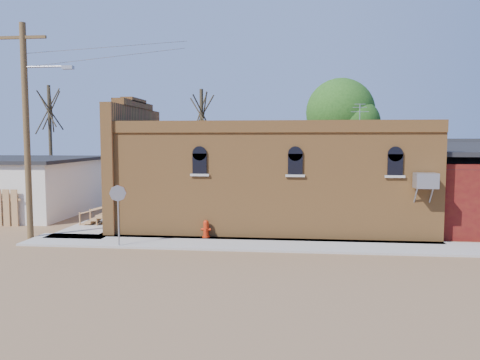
# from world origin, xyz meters

# --- Properties ---
(ground) EXTENTS (120.00, 120.00, 0.00)m
(ground) POSITION_xyz_m (0.00, 0.00, 0.00)
(ground) COLOR brown
(ground) RESTS_ON ground
(sidewalk_south) EXTENTS (19.00, 2.20, 0.08)m
(sidewalk_south) POSITION_xyz_m (1.50, 0.90, 0.04)
(sidewalk_south) COLOR #9E9991
(sidewalk_south) RESTS_ON ground
(sidewalk_west) EXTENTS (2.60, 10.00, 0.08)m
(sidewalk_west) POSITION_xyz_m (-6.30, 6.00, 0.04)
(sidewalk_west) COLOR #9E9991
(sidewalk_west) RESTS_ON ground
(brick_bar) EXTENTS (16.40, 7.97, 6.30)m
(brick_bar) POSITION_xyz_m (1.64, 5.49, 2.34)
(brick_bar) COLOR #AC6E34
(brick_bar) RESTS_ON ground
(red_shed) EXTENTS (5.40, 6.40, 4.30)m
(red_shed) POSITION_xyz_m (11.50, 5.50, 2.27)
(red_shed) COLOR #530E10
(red_shed) RESTS_ON ground
(utility_pole) EXTENTS (3.12, 0.26, 9.00)m
(utility_pole) POSITION_xyz_m (-8.14, 1.20, 4.77)
(utility_pole) COLOR #4F3C1F
(utility_pole) RESTS_ON ground
(tree_bare_near) EXTENTS (2.80, 2.80, 7.65)m
(tree_bare_near) POSITION_xyz_m (-3.00, 13.00, 5.96)
(tree_bare_near) COLOR #443A27
(tree_bare_near) RESTS_ON ground
(tree_bare_far) EXTENTS (2.80, 2.80, 8.16)m
(tree_bare_far) POSITION_xyz_m (-14.00, 14.00, 6.36)
(tree_bare_far) COLOR #443A27
(tree_bare_far) RESTS_ON ground
(tree_leafy) EXTENTS (4.40, 4.40, 8.15)m
(tree_leafy) POSITION_xyz_m (6.00, 13.50, 5.93)
(tree_leafy) COLOR #443A27
(tree_leafy) RESTS_ON ground
(fire_hydrant) EXTENTS (0.42, 0.39, 0.75)m
(fire_hydrant) POSITION_xyz_m (-0.71, 1.80, 0.45)
(fire_hydrant) COLOR #AD2209
(fire_hydrant) RESTS_ON sidewalk_south
(stop_sign) EXTENTS (0.62, 0.26, 2.38)m
(stop_sign) POSITION_xyz_m (-3.84, 0.00, 1.91)
(stop_sign) COLOR #97979D
(stop_sign) RESTS_ON sidewalk_south
(trash_barrel) EXTENTS (0.60, 0.60, 0.88)m
(trash_barrel) POSITION_xyz_m (-5.30, 5.58, 0.52)
(trash_barrel) COLOR navy
(trash_barrel) RESTS_ON sidewalk_west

